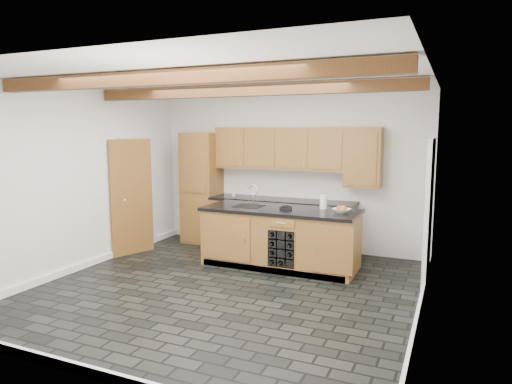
# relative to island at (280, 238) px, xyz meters

# --- Properties ---
(ground) EXTENTS (5.00, 5.00, 0.00)m
(ground) POSITION_rel_island_xyz_m (-0.31, -1.28, -0.46)
(ground) COLOR black
(ground) RESTS_ON ground
(room_shell) EXTENTS (5.01, 5.00, 5.00)m
(room_shell) POSITION_rel_island_xyz_m (-0.39, -0.75, 1.06)
(room_shell) COLOR white
(room_shell) RESTS_ON ground
(back_cabinetry) EXTENTS (3.65, 0.62, 2.20)m
(back_cabinetry) POSITION_rel_island_xyz_m (-0.68, 0.95, 0.51)
(back_cabinetry) COLOR brown
(back_cabinetry) RESTS_ON ground
(island) EXTENTS (2.48, 0.96, 0.93)m
(island) POSITION_rel_island_xyz_m (0.00, 0.00, 0.00)
(island) COLOR brown
(island) RESTS_ON ground
(faucet) EXTENTS (0.45, 0.40, 0.34)m
(faucet) POSITION_rel_island_xyz_m (-0.56, 0.05, 0.50)
(faucet) COLOR black
(faucet) RESTS_ON island
(kitchen_scale) EXTENTS (0.18, 0.12, 0.05)m
(kitchen_scale) POSITION_rel_island_xyz_m (0.09, -0.02, 0.49)
(kitchen_scale) COLOR black
(kitchen_scale) RESTS_ON island
(fruit_bowl) EXTENTS (0.33, 0.33, 0.06)m
(fruit_bowl) POSITION_rel_island_xyz_m (0.96, 0.04, 0.50)
(fruit_bowl) COLOR white
(fruit_bowl) RESTS_ON island
(fruit_cluster) EXTENTS (0.16, 0.17, 0.07)m
(fruit_cluster) POSITION_rel_island_xyz_m (0.96, 0.04, 0.53)
(fruit_cluster) COLOR #CA441B
(fruit_cluster) RESTS_ON fruit_bowl
(paper_towel) EXTENTS (0.11, 0.11, 0.21)m
(paper_towel) POSITION_rel_island_xyz_m (0.62, 0.26, 0.57)
(paper_towel) COLOR white
(paper_towel) RESTS_ON island
(mug) EXTENTS (0.11, 0.11, 0.08)m
(mug) POSITION_rel_island_xyz_m (-1.27, 0.88, 0.51)
(mug) COLOR white
(mug) RESTS_ON back_cabinetry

